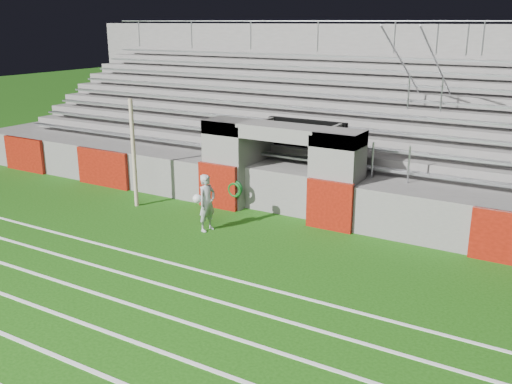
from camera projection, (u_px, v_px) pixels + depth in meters
The scene contains 6 objects.
ground at pixel (211, 252), 13.82m from camera, with size 90.00×90.00×0.00m, color #17480C.
field_post at pixel (134, 154), 16.87m from camera, with size 0.12×0.12×3.24m, color tan.
field_markings at pixel (43, 350), 9.70m from camera, with size 28.00×8.09×0.01m.
stadium_structure at pixel (341, 137), 19.96m from camera, with size 26.00×8.48×5.42m.
goalkeeper_with_ball at pixel (207, 203), 15.07m from camera, with size 0.54×0.61×1.54m.
hose_coil at pixel (235, 189), 16.61m from camera, with size 0.48×0.14×0.52m.
Camera 1 is at (7.47, -10.47, 5.38)m, focal length 40.00 mm.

